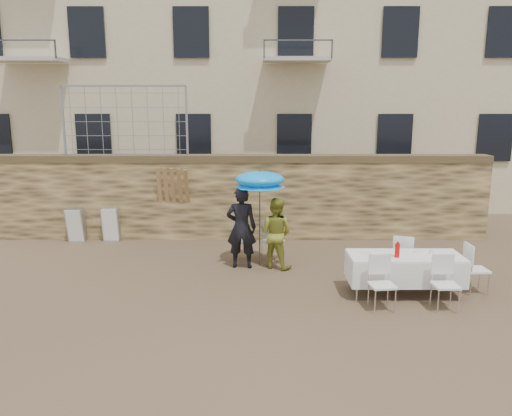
{
  "coord_description": "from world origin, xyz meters",
  "views": [
    {
      "loc": [
        0.43,
        -8.06,
        3.53
      ],
      "look_at": [
        0.4,
        2.2,
        1.4
      ],
      "focal_mm": 35.0,
      "sensor_mm": 36.0,
      "label": 1
    }
  ],
  "objects_px": {
    "couple_chair_right": "(273,240)",
    "couple_chair_left": "(242,240)",
    "table_chair_front_left": "(382,284)",
    "chair_stack_right": "(112,224)",
    "soda_bottle": "(397,250)",
    "table_chair_back": "(403,257)",
    "man_suit": "(241,228)",
    "table_chair_front_right": "(446,284)",
    "table_chair_side": "(476,268)",
    "umbrella": "(260,182)",
    "chair_stack_left": "(78,224)",
    "banquet_table": "(405,257)",
    "woman_dress": "(276,233)"
  },
  "relations": [
    {
      "from": "couple_chair_left",
      "to": "chair_stack_right",
      "type": "height_order",
      "value": "couple_chair_left"
    },
    {
      "from": "man_suit",
      "to": "umbrella",
      "type": "height_order",
      "value": "umbrella"
    },
    {
      "from": "couple_chair_right",
      "to": "table_chair_front_left",
      "type": "distance_m",
      "value": 3.42
    },
    {
      "from": "umbrella",
      "to": "soda_bottle",
      "type": "xyz_separation_m",
      "value": [
        2.52,
        -1.84,
        -0.98
      ]
    },
    {
      "from": "table_chair_side",
      "to": "umbrella",
      "type": "bearing_deg",
      "value": 66.36
    },
    {
      "from": "table_chair_back",
      "to": "table_chair_front_left",
      "type": "bearing_deg",
      "value": 81.47
    },
    {
      "from": "table_chair_front_right",
      "to": "banquet_table",
      "type": "bearing_deg",
      "value": 121.76
    },
    {
      "from": "table_chair_back",
      "to": "umbrella",
      "type": "bearing_deg",
      "value": 1.82
    },
    {
      "from": "man_suit",
      "to": "couple_chair_left",
      "type": "xyz_separation_m",
      "value": [
        0.0,
        0.55,
        -0.42
      ]
    },
    {
      "from": "table_chair_back",
      "to": "chair_stack_left",
      "type": "relative_size",
      "value": 1.04
    },
    {
      "from": "couple_chair_left",
      "to": "table_chair_front_left",
      "type": "bearing_deg",
      "value": 136.1
    },
    {
      "from": "table_chair_front_left",
      "to": "chair_stack_right",
      "type": "height_order",
      "value": "table_chair_front_left"
    },
    {
      "from": "woman_dress",
      "to": "table_chair_front_left",
      "type": "relative_size",
      "value": 1.63
    },
    {
      "from": "umbrella",
      "to": "soda_bottle",
      "type": "height_order",
      "value": "umbrella"
    },
    {
      "from": "table_chair_back",
      "to": "chair_stack_left",
      "type": "distance_m",
      "value": 8.28
    },
    {
      "from": "chair_stack_right",
      "to": "umbrella",
      "type": "bearing_deg",
      "value": -28.43
    },
    {
      "from": "woman_dress",
      "to": "table_chair_front_left",
      "type": "xyz_separation_m",
      "value": [
        1.77,
        -2.34,
        -0.3
      ]
    },
    {
      "from": "couple_chair_right",
      "to": "couple_chair_left",
      "type": "bearing_deg",
      "value": 35.65
    },
    {
      "from": "woman_dress",
      "to": "table_chair_back",
      "type": "relative_size",
      "value": 1.63
    },
    {
      "from": "man_suit",
      "to": "banquet_table",
      "type": "height_order",
      "value": "man_suit"
    },
    {
      "from": "man_suit",
      "to": "table_chair_side",
      "type": "distance_m",
      "value": 4.78
    },
    {
      "from": "woman_dress",
      "to": "soda_bottle",
      "type": "relative_size",
      "value": 6.0
    },
    {
      "from": "couple_chair_right",
      "to": "table_chair_front_right",
      "type": "xyz_separation_m",
      "value": [
        2.92,
        -2.89,
        0.0
      ]
    },
    {
      "from": "umbrella",
      "to": "couple_chair_right",
      "type": "xyz_separation_m",
      "value": [
        0.3,
        0.45,
        -1.41
      ]
    },
    {
      "from": "man_suit",
      "to": "soda_bottle",
      "type": "distance_m",
      "value": 3.4
    },
    {
      "from": "woman_dress",
      "to": "soda_bottle",
      "type": "bearing_deg",
      "value": 169.23
    },
    {
      "from": "banquet_table",
      "to": "table_chair_back",
      "type": "xyz_separation_m",
      "value": [
        0.2,
        0.8,
        -0.25
      ]
    },
    {
      "from": "couple_chair_left",
      "to": "table_chair_back",
      "type": "height_order",
      "value": "same"
    },
    {
      "from": "banquet_table",
      "to": "man_suit",
      "type": "bearing_deg",
      "value": 153.01
    },
    {
      "from": "table_chair_side",
      "to": "banquet_table",
      "type": "bearing_deg",
      "value": 91.55
    },
    {
      "from": "man_suit",
      "to": "table_chair_front_right",
      "type": "xyz_separation_m",
      "value": [
        3.62,
        -2.34,
        -0.42
      ]
    },
    {
      "from": "couple_chair_right",
      "to": "soda_bottle",
      "type": "distance_m",
      "value": 3.22
    },
    {
      "from": "table_chair_front_right",
      "to": "chair_stack_left",
      "type": "distance_m",
      "value": 9.21
    },
    {
      "from": "umbrella",
      "to": "table_chair_back",
      "type": "height_order",
      "value": "umbrella"
    },
    {
      "from": "table_chair_side",
      "to": "chair_stack_right",
      "type": "height_order",
      "value": "table_chair_side"
    },
    {
      "from": "banquet_table",
      "to": "chair_stack_left",
      "type": "relative_size",
      "value": 2.28
    },
    {
      "from": "man_suit",
      "to": "couple_chair_left",
      "type": "height_order",
      "value": "man_suit"
    },
    {
      "from": "table_chair_front_left",
      "to": "chair_stack_left",
      "type": "distance_m",
      "value": 8.27
    },
    {
      "from": "couple_chair_right",
      "to": "table_chair_front_left",
      "type": "xyz_separation_m",
      "value": [
        1.82,
        -2.89,
        0.0
      ]
    },
    {
      "from": "banquet_table",
      "to": "table_chair_side",
      "type": "relative_size",
      "value": 2.19
    },
    {
      "from": "man_suit",
      "to": "woman_dress",
      "type": "bearing_deg",
      "value": -175.97
    },
    {
      "from": "couple_chair_left",
      "to": "couple_chair_right",
      "type": "distance_m",
      "value": 0.7
    },
    {
      "from": "umbrella",
      "to": "couple_chair_right",
      "type": "relative_size",
      "value": 2.09
    },
    {
      "from": "umbrella",
      "to": "banquet_table",
      "type": "height_order",
      "value": "umbrella"
    },
    {
      "from": "table_chair_back",
      "to": "table_chair_side",
      "type": "distance_m",
      "value": 1.39
    },
    {
      "from": "table_chair_back",
      "to": "chair_stack_right",
      "type": "distance_m",
      "value": 7.44
    },
    {
      "from": "umbrella",
      "to": "chair_stack_left",
      "type": "xyz_separation_m",
      "value": [
        -4.79,
        2.11,
        -1.43
      ]
    },
    {
      "from": "couple_chair_left",
      "to": "banquet_table",
      "type": "distance_m",
      "value": 3.8
    },
    {
      "from": "woman_dress",
      "to": "couple_chair_left",
      "type": "xyz_separation_m",
      "value": [
        -0.75,
        0.55,
        -0.3
      ]
    },
    {
      "from": "umbrella",
      "to": "table_chair_back",
      "type": "bearing_deg",
      "value": -16.95
    }
  ]
}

